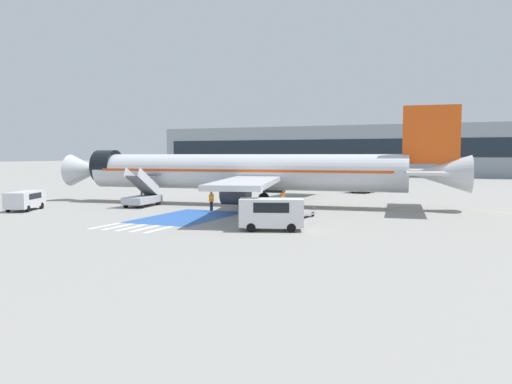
{
  "coord_description": "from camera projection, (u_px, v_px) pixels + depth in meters",
  "views": [
    {
      "loc": [
        21.81,
        -48.12,
        5.38
      ],
      "look_at": [
        2.29,
        -1.5,
        1.57
      ],
      "focal_mm": 35.0,
      "sensor_mm": 36.0,
      "label": 1
    }
  ],
  "objects": [
    {
      "name": "service_van_0",
      "position": [
        25.0,
        199.0,
        47.96
      ],
      "size": [
        3.64,
        5.12,
        1.83
      ],
      "rotation": [
        0.0,
        0.0,
        3.53
      ],
      "color": "silver",
      "rests_on": "ground_plane"
    },
    {
      "name": "apron_leadline_yellow",
      "position": [
        242.0,
        205.0,
        53.45
      ],
      "size": [
        77.65,
        9.33,
        0.01
      ],
      "primitive_type": "cube",
      "rotation": [
        0.0,
        0.0,
        1.69
      ],
      "color": "gold",
      "rests_on": "ground_plane"
    },
    {
      "name": "ground_plane",
      "position": [
        242.0,
        205.0,
        53.06
      ],
      "size": [
        600.0,
        600.0,
        0.0
      ],
      "primitive_type": "plane",
      "color": "gray"
    },
    {
      "name": "fuel_tanker",
      "position": [
        367.0,
        179.0,
        71.98
      ],
      "size": [
        3.7,
        8.7,
        3.55
      ],
      "rotation": [
        0.0,
        0.0,
        -0.15
      ],
      "color": "#38383D",
      "rests_on": "ground_plane"
    },
    {
      "name": "apron_walkway_bar_0",
      "position": [
        105.0,
        226.0,
        37.68
      ],
      "size": [
        0.44,
        3.6,
        0.01
      ],
      "primitive_type": "cube",
      "color": "silver",
      "rests_on": "ground_plane"
    },
    {
      "name": "apron_walkway_bar_1",
      "position": [
        118.0,
        227.0,
        37.22
      ],
      "size": [
        0.44,
        3.6,
        0.01
      ],
      "primitive_type": "cube",
      "color": "silver",
      "rests_on": "ground_plane"
    },
    {
      "name": "boarding_stairs_forward",
      "position": [
        143.0,
        197.0,
        51.71
      ],
      "size": [
        2.75,
        5.42,
        4.1
      ],
      "rotation": [
        0.0,
        0.0,
        0.12
      ],
      "color": "#ADB2BA",
      "rests_on": "ground_plane"
    },
    {
      "name": "service_van_1",
      "position": [
        272.0,
        212.0,
        35.25
      ],
      "size": [
        4.89,
        3.32,
        2.27
      ],
      "rotation": [
        0.0,
        0.0,
        5.05
      ],
      "color": "silver",
      "rests_on": "ground_plane"
    },
    {
      "name": "ground_crew_0",
      "position": [
        240.0,
        199.0,
        48.33
      ],
      "size": [
        0.42,
        0.49,
        1.88
      ],
      "rotation": [
        0.0,
        0.0,
        4.17
      ],
      "color": "#2D2D33",
      "rests_on": "ground_plane"
    },
    {
      "name": "apron_walkway_bar_4",
      "position": [
        159.0,
        229.0,
        35.83
      ],
      "size": [
        0.44,
        3.6,
        0.01
      ],
      "primitive_type": "cube",
      "color": "silver",
      "rests_on": "ground_plane"
    },
    {
      "name": "ground_crew_2",
      "position": [
        283.0,
        199.0,
        48.64
      ],
      "size": [
        0.47,
        0.46,
        1.85
      ],
      "rotation": [
        0.0,
        0.0,
        3.86
      ],
      "color": "#191E38",
      "rests_on": "ground_plane"
    },
    {
      "name": "ground_crew_1",
      "position": [
        211.0,
        200.0,
        47.43
      ],
      "size": [
        0.41,
        0.49,
        1.86
      ],
      "rotation": [
        0.0,
        0.0,
        4.21
      ],
      "color": "#191E38",
      "rests_on": "ground_plane"
    },
    {
      "name": "baggage_cart",
      "position": [
        300.0,
        214.0,
        42.7
      ],
      "size": [
        1.99,
        2.85,
        0.87
      ],
      "rotation": [
        0.0,
        0.0,
        6.08
      ],
      "color": "gray",
      "rests_on": "ground_plane"
    },
    {
      "name": "apron_stand_patch_blue",
      "position": [
        188.0,
        217.0,
        43.03
      ],
      "size": [
        6.28,
        10.62,
        0.01
      ],
      "primitive_type": "cube",
      "color": "#2856A8",
      "rests_on": "ground_plane"
    },
    {
      "name": "terminal_building",
      "position": [
        377.0,
        151.0,
        127.41
      ],
      "size": [
        118.21,
        12.1,
        12.68
      ],
      "color": "#89939E",
      "rests_on": "ground_plane"
    },
    {
      "name": "airliner",
      "position": [
        247.0,
        172.0,
        53.01
      ],
      "size": [
        44.07,
        35.08,
        10.09
      ],
      "rotation": [
        0.0,
        0.0,
        1.69
      ],
      "color": "silver",
      "rests_on": "ground_plane"
    },
    {
      "name": "apron_walkway_bar_2",
      "position": [
        131.0,
        228.0,
        36.76
      ],
      "size": [
        0.44,
        3.6,
        0.01
      ],
      "primitive_type": "cube",
      "color": "silver",
      "rests_on": "ground_plane"
    },
    {
      "name": "apron_walkway_bar_3",
      "position": [
        145.0,
        228.0,
        36.3
      ],
      "size": [
        0.44,
        3.6,
        0.01
      ],
      "primitive_type": "cube",
      "color": "silver",
      "rests_on": "ground_plane"
    }
  ]
}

